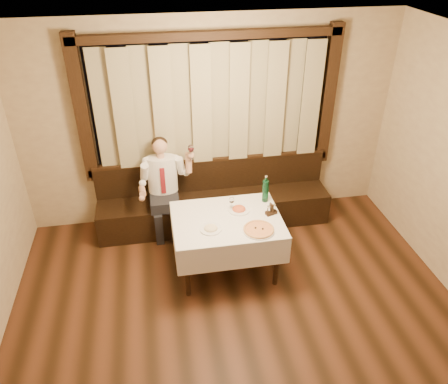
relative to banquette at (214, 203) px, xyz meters
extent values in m
cube|color=silver|center=(0.00, -2.72, 2.49)|extent=(5.00, 6.00, 0.01)
cube|color=tan|center=(0.00, 0.28, 1.09)|extent=(5.00, 0.01, 2.80)
cube|color=black|center=(0.00, 0.26, 1.39)|extent=(3.00, 0.02, 1.60)
cube|color=orange|center=(-0.70, 0.25, 1.09)|extent=(0.50, 0.01, 0.40)
cube|color=black|center=(0.00, 0.22, 0.54)|extent=(3.30, 0.12, 0.10)
cube|color=black|center=(0.00, 0.22, 2.24)|extent=(3.30, 0.12, 0.10)
cube|color=black|center=(-1.60, 0.22, 1.39)|extent=(0.16, 0.12, 1.90)
cube|color=black|center=(1.60, 0.22, 1.39)|extent=(0.16, 0.12, 1.90)
cube|color=#837854|center=(0.00, 0.16, 1.39)|extent=(2.90, 0.08, 1.55)
cube|color=black|center=(0.00, -0.04, -0.09)|extent=(3.20, 0.60, 0.45)
cube|color=black|center=(0.00, 0.20, 0.36)|extent=(3.20, 0.12, 0.45)
cube|color=black|center=(0.00, 0.20, 0.61)|extent=(3.20, 0.14, 0.04)
cylinder|color=black|center=(-0.52, -1.39, 0.04)|extent=(0.06, 0.06, 0.71)
cylinder|color=black|center=(0.52, -1.39, 0.04)|extent=(0.06, 0.06, 0.71)
cylinder|color=black|center=(-0.52, -0.65, 0.04)|extent=(0.06, 0.06, 0.71)
cylinder|color=black|center=(0.52, -0.65, 0.04)|extent=(0.06, 0.06, 0.71)
cube|color=black|center=(0.00, -1.02, 0.42)|extent=(1.20, 0.90, 0.04)
cube|color=white|center=(0.00, -1.02, 0.44)|extent=(1.26, 0.96, 0.01)
cube|color=white|center=(0.00, -1.50, 0.27)|extent=(1.26, 0.01, 0.35)
cube|color=white|center=(0.00, -0.54, 0.27)|extent=(1.26, 0.01, 0.35)
cube|color=white|center=(-0.63, -1.02, 0.27)|extent=(0.01, 0.96, 0.35)
cube|color=white|center=(0.63, -1.02, 0.27)|extent=(0.01, 0.96, 0.35)
cylinder|color=white|center=(0.31, -1.31, 0.45)|extent=(0.36, 0.36, 0.01)
cylinder|color=#CD4C1E|center=(0.31, -1.31, 0.46)|extent=(0.33, 0.33, 0.01)
torus|color=tan|center=(0.31, -1.31, 0.47)|extent=(0.35, 0.35, 0.03)
sphere|color=black|center=(0.28, -1.29, 0.47)|extent=(0.02, 0.02, 0.02)
sphere|color=black|center=(0.35, -1.32, 0.47)|extent=(0.02, 0.02, 0.02)
cylinder|color=white|center=(0.17, -0.88, 0.45)|extent=(0.26, 0.26, 0.02)
ellipsoid|color=#B3401C|center=(0.17, -0.88, 0.50)|extent=(0.16, 0.16, 0.07)
cylinder|color=white|center=(-0.22, -1.20, 0.45)|extent=(0.25, 0.25, 0.02)
ellipsoid|color=beige|center=(-0.22, -1.20, 0.50)|extent=(0.15, 0.15, 0.07)
cylinder|color=#12562F|center=(0.53, -0.73, 0.59)|extent=(0.08, 0.08, 0.29)
cylinder|color=#12562F|center=(0.53, -0.73, 0.75)|extent=(0.03, 0.03, 0.07)
cylinder|color=silver|center=(0.53, -0.73, 0.79)|extent=(0.04, 0.04, 0.01)
cylinder|color=white|center=(0.09, -0.85, 0.45)|extent=(0.06, 0.06, 0.01)
cylinder|color=white|center=(0.09, -0.85, 0.50)|extent=(0.01, 0.01, 0.09)
ellipsoid|color=white|center=(0.09, -0.85, 0.59)|extent=(0.07, 0.07, 0.08)
cube|color=black|center=(0.53, -1.02, 0.47)|extent=(0.15, 0.11, 0.04)
cube|color=black|center=(0.53, -1.02, 0.54)|extent=(0.04, 0.07, 0.10)
cylinder|color=white|center=(0.49, -1.03, 0.52)|extent=(0.04, 0.04, 0.08)
cylinder|color=silver|center=(0.49, -1.03, 0.56)|extent=(0.04, 0.04, 0.01)
cylinder|color=white|center=(0.57, -1.01, 0.52)|extent=(0.04, 0.04, 0.08)
cylinder|color=silver|center=(0.57, -1.01, 0.56)|extent=(0.04, 0.04, 0.01)
cube|color=black|center=(-0.69, -0.16, 0.21)|extent=(0.38, 0.42, 0.15)
cube|color=black|center=(-0.79, -0.36, -0.09)|extent=(0.10, 0.11, 0.45)
cube|color=black|center=(-0.58, -0.36, -0.09)|extent=(0.10, 0.11, 0.45)
ellipsoid|color=white|center=(-0.69, -0.02, 0.54)|extent=(0.39, 0.24, 0.51)
cube|color=maroon|center=(-0.69, -0.14, 0.52)|extent=(0.06, 0.01, 0.38)
cylinder|color=tan|center=(-0.69, -0.02, 0.84)|extent=(0.09, 0.09, 0.08)
sphere|color=tan|center=(-0.69, -0.02, 0.96)|extent=(0.20, 0.20, 0.20)
ellipsoid|color=black|center=(-0.69, 0.01, 0.99)|extent=(0.20, 0.20, 0.15)
sphere|color=white|center=(-0.88, -0.02, 0.75)|extent=(0.12, 0.12, 0.12)
sphere|color=white|center=(-0.50, -0.02, 0.75)|extent=(0.12, 0.12, 0.12)
sphere|color=tan|center=(-0.97, -0.40, 0.44)|extent=(0.08, 0.08, 0.08)
sphere|color=tan|center=(-0.31, -0.18, 0.87)|extent=(0.09, 0.09, 0.09)
cylinder|color=white|center=(-0.31, -0.20, 0.91)|extent=(0.01, 0.01, 0.10)
ellipsoid|color=white|center=(-0.31, -0.20, 0.99)|extent=(0.08, 0.08, 0.10)
ellipsoid|color=#4C070F|center=(-0.31, -0.20, 0.97)|extent=(0.06, 0.06, 0.06)
camera|label=1|loc=(-0.75, -5.09, 3.39)|focal=35.00mm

